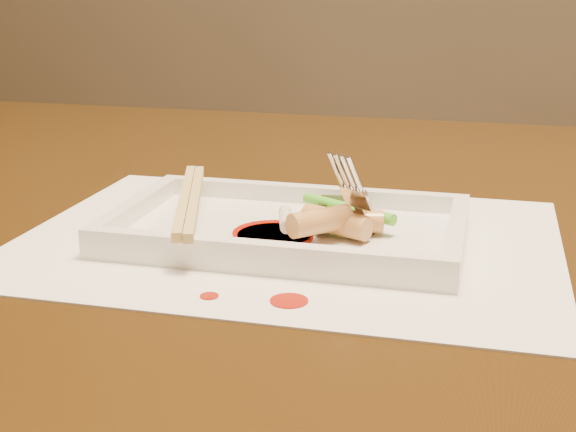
% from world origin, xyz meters
% --- Properties ---
extents(table, '(1.40, 0.90, 0.75)m').
position_xyz_m(table, '(0.00, 0.00, 0.65)').
color(table, black).
rests_on(table, ground).
extents(placemat, '(0.40, 0.30, 0.00)m').
position_xyz_m(placemat, '(0.06, -0.08, 0.75)').
color(placemat, white).
rests_on(placemat, table).
extents(sauce_splatter_a, '(0.02, 0.02, 0.00)m').
position_xyz_m(sauce_splatter_a, '(0.09, -0.20, 0.75)').
color(sauce_splatter_a, '#A01304').
rests_on(sauce_splatter_a, placemat).
extents(sauce_splatter_b, '(0.01, 0.01, 0.00)m').
position_xyz_m(sauce_splatter_b, '(0.04, -0.20, 0.75)').
color(sauce_splatter_b, '#A01304').
rests_on(sauce_splatter_b, placemat).
extents(plate_base, '(0.26, 0.16, 0.01)m').
position_xyz_m(plate_base, '(0.06, -0.08, 0.76)').
color(plate_base, white).
rests_on(plate_base, placemat).
extents(plate_rim_far, '(0.26, 0.01, 0.01)m').
position_xyz_m(plate_rim_far, '(0.06, -0.01, 0.77)').
color(plate_rim_far, white).
rests_on(plate_rim_far, plate_base).
extents(plate_rim_near, '(0.26, 0.01, 0.01)m').
position_xyz_m(plate_rim_near, '(0.06, -0.16, 0.77)').
color(plate_rim_near, white).
rests_on(plate_rim_near, plate_base).
extents(plate_rim_left, '(0.01, 0.14, 0.01)m').
position_xyz_m(plate_rim_left, '(-0.06, -0.08, 0.77)').
color(plate_rim_left, white).
rests_on(plate_rim_left, plate_base).
extents(plate_rim_right, '(0.01, 0.14, 0.01)m').
position_xyz_m(plate_rim_right, '(0.18, -0.08, 0.77)').
color(plate_rim_right, white).
rests_on(plate_rim_right, plate_base).
extents(veg_piece, '(0.04, 0.03, 0.01)m').
position_xyz_m(veg_piece, '(0.09, -0.04, 0.77)').
color(veg_piece, black).
rests_on(veg_piece, plate_base).
extents(scallion_white, '(0.02, 0.04, 0.01)m').
position_xyz_m(scallion_white, '(0.06, -0.10, 0.77)').
color(scallion_white, '#EAEACC').
rests_on(scallion_white, plate_base).
extents(scallion_green, '(0.08, 0.05, 0.01)m').
position_xyz_m(scallion_green, '(0.10, -0.06, 0.77)').
color(scallion_green, green).
rests_on(scallion_green, plate_base).
extents(chopstick_a, '(0.06, 0.18, 0.01)m').
position_xyz_m(chopstick_a, '(-0.02, -0.08, 0.78)').
color(chopstick_a, tan).
rests_on(chopstick_a, plate_rim_near).
extents(chopstick_b, '(0.06, 0.18, 0.01)m').
position_xyz_m(chopstick_b, '(-0.01, -0.08, 0.78)').
color(chopstick_b, tan).
rests_on(chopstick_b, plate_rim_near).
extents(fork, '(0.09, 0.10, 0.14)m').
position_xyz_m(fork, '(0.13, -0.07, 0.83)').
color(fork, silver).
rests_on(fork, plate_base).
extents(sauce_blob_0, '(0.05, 0.05, 0.00)m').
position_xyz_m(sauce_blob_0, '(0.05, -0.10, 0.76)').
color(sauce_blob_0, '#A01304').
rests_on(sauce_blob_0, plate_base).
extents(sauce_blob_1, '(0.06, 0.06, 0.00)m').
position_xyz_m(sauce_blob_1, '(0.05, -0.10, 0.76)').
color(sauce_blob_1, '#A01304').
rests_on(sauce_blob_1, plate_base).
extents(sauce_blob_2, '(0.04, 0.04, 0.00)m').
position_xyz_m(sauce_blob_2, '(0.06, -0.11, 0.76)').
color(sauce_blob_2, '#A01304').
rests_on(sauce_blob_2, plate_base).
extents(rice_cake_0, '(0.05, 0.03, 0.02)m').
position_xyz_m(rice_cake_0, '(0.11, -0.09, 0.77)').
color(rice_cake_0, tan).
rests_on(rice_cake_0, plate_base).
extents(rice_cake_1, '(0.05, 0.04, 0.02)m').
position_xyz_m(rice_cake_1, '(0.10, -0.09, 0.77)').
color(rice_cake_1, tan).
rests_on(rice_cake_1, plate_base).
extents(rice_cake_2, '(0.05, 0.05, 0.02)m').
position_xyz_m(rice_cake_2, '(0.09, -0.11, 0.78)').
color(rice_cake_2, tan).
rests_on(rice_cake_2, plate_base).
extents(rice_cake_3, '(0.04, 0.03, 0.02)m').
position_xyz_m(rice_cake_3, '(0.10, -0.10, 0.77)').
color(rice_cake_3, tan).
rests_on(rice_cake_3, plate_base).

